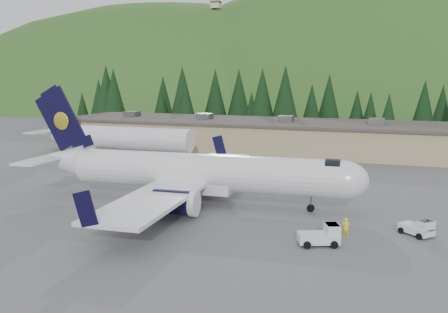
% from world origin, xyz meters
% --- Properties ---
extents(ground, '(600.00, 600.00, 0.00)m').
position_xyz_m(ground, '(0.00, 0.00, 0.00)').
color(ground, '#57575C').
extents(airliner, '(36.03, 33.79, 11.96)m').
position_xyz_m(airliner, '(-1.05, -0.06, 3.19)').
color(airliner, white).
rests_on(airliner, ground).
extents(second_airliner, '(27.50, 11.00, 10.05)m').
position_xyz_m(second_airliner, '(-24.92, 22.00, 3.32)').
color(second_airliner, white).
rests_on(second_airliner, ground).
extents(baggage_tug_a, '(3.50, 2.75, 1.68)m').
position_xyz_m(baggage_tug_a, '(13.28, -8.54, 0.75)').
color(baggage_tug_a, silver).
rests_on(baggage_tug_a, ground).
extents(baggage_tug_b, '(2.97, 2.82, 1.46)m').
position_xyz_m(baggage_tug_b, '(20.45, -3.67, 0.65)').
color(baggage_tug_b, silver).
rests_on(baggage_tug_b, ground).
extents(terminal_building, '(71.00, 17.00, 6.10)m').
position_xyz_m(terminal_building, '(-5.01, 38.00, 2.62)').
color(terminal_building, tan).
rests_on(terminal_building, ground).
extents(ramp_worker, '(0.60, 0.40, 1.62)m').
position_xyz_m(ramp_worker, '(14.79, -5.91, 0.81)').
color(ramp_worker, '#FFFE10').
rests_on(ramp_worker, ground).
extents(tree_line, '(111.79, 19.08, 14.47)m').
position_xyz_m(tree_line, '(-7.78, 59.26, 7.56)').
color(tree_line, black).
rests_on(tree_line, ground).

